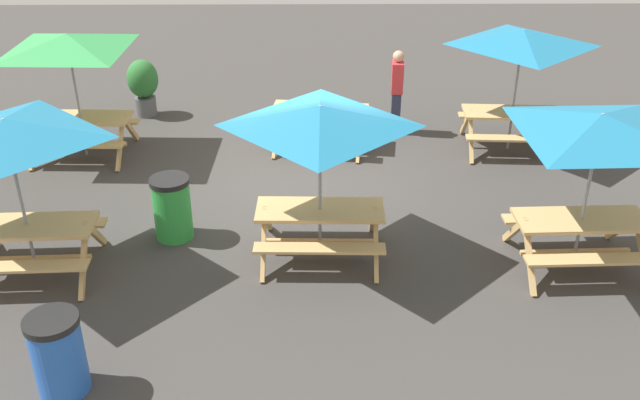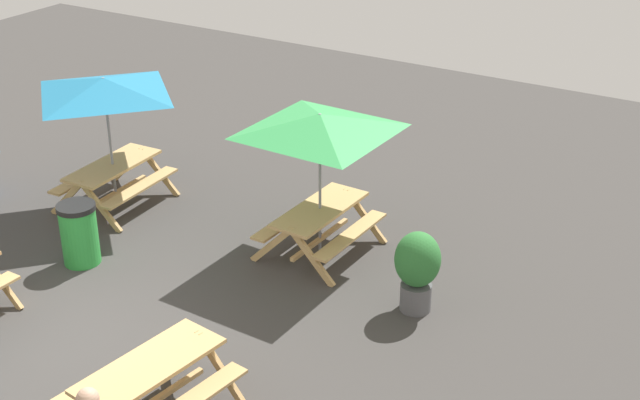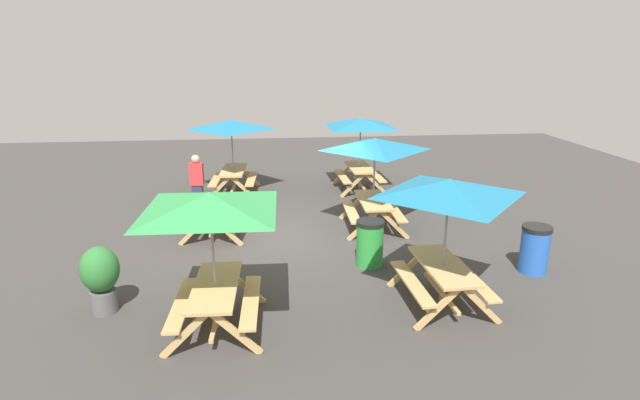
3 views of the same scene
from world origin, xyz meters
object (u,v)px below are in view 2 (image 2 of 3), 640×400
Objects in this scene: picnic_table_2 at (151,378)px; trash_bin_green at (79,234)px; picnic_table_3 at (105,96)px; potted_plant_0 at (417,267)px; picnic_table_0 at (320,134)px.

picnic_table_2 is 2.00× the size of trash_bin_green.
picnic_table_3 is at bearing 54.46° from picnic_table_2.
potted_plant_0 reaches higher than trash_bin_green.
picnic_table_2 is at bearing -123.78° from trash_bin_green.
potted_plant_0 is at bearing -73.84° from trash_bin_green.
trash_bin_green is 0.82× the size of potted_plant_0.
picnic_table_0 reaches higher than trash_bin_green.
trash_bin_green is (-1.78, -0.94, -1.49)m from picnic_table_3.
picnic_table_3 is at bearing 97.42° from picnic_table_0.
picnic_table_0 is at bearing 70.02° from potted_plant_0.
potted_plant_0 reaches higher than picnic_table_2.
picnic_table_0 is 4.63m from picnic_table_2.
potted_plant_0 is (1.44, -4.95, 0.19)m from trash_bin_green.
potted_plant_0 is (-0.34, -5.89, -1.30)m from picnic_table_3.
trash_bin_green is at bearing 63.85° from picnic_table_2.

